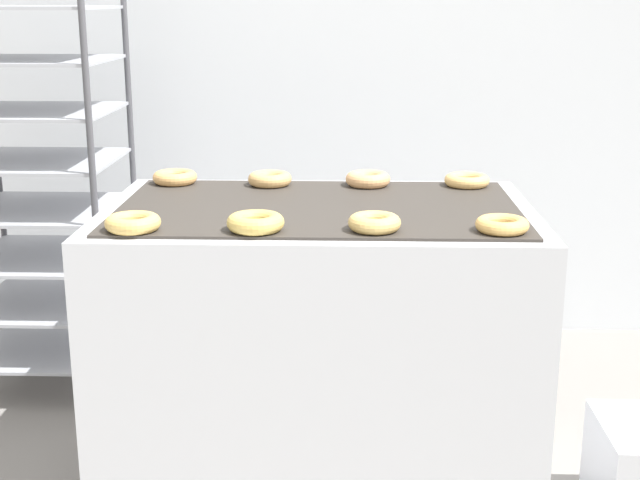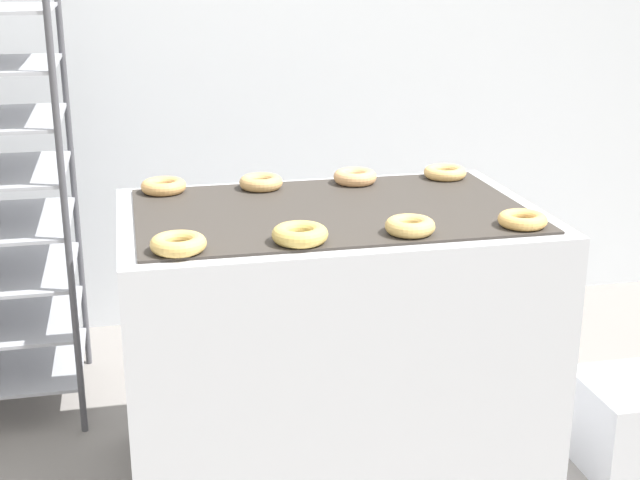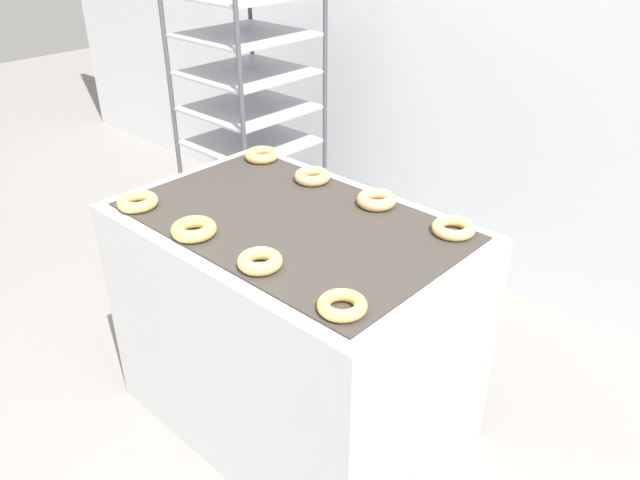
{
  "view_description": "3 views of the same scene",
  "coord_description": "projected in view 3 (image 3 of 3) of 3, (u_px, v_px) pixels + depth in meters",
  "views": [
    {
      "loc": [
        0.09,
        -1.87,
        1.5
      ],
      "look_at": [
        0.0,
        0.81,
        0.78
      ],
      "focal_mm": 50.0,
      "sensor_mm": 36.0,
      "label": 1
    },
    {
      "loc": [
        -0.58,
        -1.84,
        1.65
      ],
      "look_at": [
        0.0,
        0.81,
        0.78
      ],
      "focal_mm": 50.0,
      "sensor_mm": 36.0,
      "label": 2
    },
    {
      "loc": [
        1.38,
        -0.68,
        1.92
      ],
      "look_at": [
        0.0,
        0.81,
        0.78
      ],
      "focal_mm": 35.0,
      "sensor_mm": 36.0,
      "label": 3
    }
  ],
  "objects": [
    {
      "name": "donut_far_right",
      "position": [
        453.0,
        228.0,
        2.06
      ],
      "size": [
        0.14,
        0.14,
        0.04
      ],
      "primitive_type": "torus",
      "color": "#ECBA6B",
      "rests_on": "fryer_machine"
    },
    {
      "name": "donut_near_right",
      "position": [
        342.0,
        305.0,
        1.68
      ],
      "size": [
        0.14,
        0.14,
        0.04
      ],
      "primitive_type": "torus",
      "color": "#EBB45E",
      "rests_on": "fryer_machine"
    },
    {
      "name": "donut_near_midleft",
      "position": [
        194.0,
        229.0,
        2.05
      ],
      "size": [
        0.15,
        0.15,
        0.04
      ],
      "primitive_type": "torus",
      "color": "#D7B559",
      "rests_on": "fryer_machine"
    },
    {
      "name": "donut_far_midleft",
      "position": [
        312.0,
        176.0,
        2.43
      ],
      "size": [
        0.14,
        0.14,
        0.04
      ],
      "primitive_type": "torus",
      "color": "tan",
      "rests_on": "fryer_machine"
    },
    {
      "name": "donut_far_left",
      "position": [
        262.0,
        155.0,
        2.63
      ],
      "size": [
        0.14,
        0.14,
        0.04
      ],
      "primitive_type": "torus",
      "color": "#E1A65F",
      "rests_on": "fryer_machine"
    },
    {
      "name": "fryer_machine",
      "position": [
        293.0,
        326.0,
        2.38
      ],
      "size": [
        1.25,
        0.82,
        0.92
      ],
      "color": "silver",
      "rests_on": "ground_plane"
    },
    {
      "name": "donut_far_midright",
      "position": [
        376.0,
        200.0,
        2.24
      ],
      "size": [
        0.14,
        0.14,
        0.04
      ],
      "primitive_type": "torus",
      "color": "#E2A76B",
      "rests_on": "fryer_machine"
    },
    {
      "name": "baking_rack_cart",
      "position": [
        250.0,
        125.0,
        3.34
      ],
      "size": [
        0.59,
        0.6,
        1.6
      ],
      "color": "#4C4C51",
      "rests_on": "ground_plane"
    },
    {
      "name": "donut_near_left",
      "position": [
        138.0,
        202.0,
        2.23
      ],
      "size": [
        0.15,
        0.15,
        0.04
      ],
      "primitive_type": "torus",
      "color": "#E0B75F",
      "rests_on": "fryer_machine"
    },
    {
      "name": "donut_near_midright",
      "position": [
        260.0,
        261.0,
        1.87
      ],
      "size": [
        0.14,
        0.14,
        0.04
      ],
      "primitive_type": "torus",
      "color": "#DDB563",
      "rests_on": "fryer_machine"
    },
    {
      "name": "wall_back",
      "position": [
        514.0,
        19.0,
        2.86
      ],
      "size": [
        8.0,
        0.05,
        2.8
      ],
      "color": "silver",
      "rests_on": "ground_plane"
    }
  ]
}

